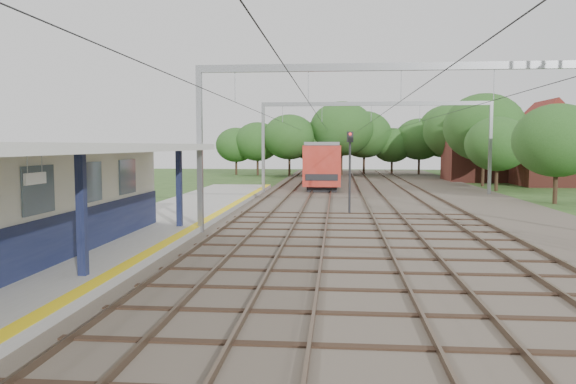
{
  "coord_description": "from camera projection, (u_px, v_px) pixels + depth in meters",
  "views": [
    {
      "loc": [
        0.69,
        -7.9,
        3.74
      ],
      "look_at": [
        -1.55,
        17.6,
        1.6
      ],
      "focal_mm": 35.0,
      "sensor_mm": 36.0,
      "label": 1
    }
  ],
  "objects": [
    {
      "name": "ballast_bed",
      "position": [
        387.0,
        200.0,
        37.64
      ],
      "size": [
        18.0,
        90.0,
        0.1
      ],
      "primitive_type": "cube",
      "color": "#473D33",
      "rests_on": "ground"
    },
    {
      "name": "platform",
      "position": [
        134.0,
        233.0,
        22.75
      ],
      "size": [
        5.0,
        52.0,
        0.35
      ],
      "primitive_type": "cube",
      "color": "gray",
      "rests_on": "ground"
    },
    {
      "name": "yellow_stripe",
      "position": [
        189.0,
        230.0,
        22.54
      ],
      "size": [
        0.45,
        52.0,
        0.01
      ],
      "primitive_type": "cube",
      "color": "yellow",
      "rests_on": "platform"
    },
    {
      "name": "canopy",
      "position": [
        10.0,
        149.0,
        14.54
      ],
      "size": [
        6.4,
        20.0,
        3.44
      ],
      "color": "#12193A",
      "rests_on": "platform"
    },
    {
      "name": "rail_tracks",
      "position": [
        349.0,
        198.0,
        37.84
      ],
      "size": [
        11.8,
        88.0,
        0.15
      ],
      "color": "brown",
      "rests_on": "ballast_bed"
    },
    {
      "name": "catenary_system",
      "position": [
        384.0,
        115.0,
        32.55
      ],
      "size": [
        17.22,
        88.0,
        7.0
      ],
      "color": "gray",
      "rests_on": "ground"
    },
    {
      "name": "tree_band",
      "position": [
        365.0,
        135.0,
        64.17
      ],
      "size": [
        31.72,
        30.88,
        8.82
      ],
      "color": "#382619",
      "rests_on": "ground"
    },
    {
      "name": "house_near",
      "position": [
        558.0,
        153.0,
        51.79
      ],
      "size": [
        7.0,
        6.12,
        7.89
      ],
      "color": "brown",
      "rests_on": "ground"
    },
    {
      "name": "house_far",
      "position": [
        485.0,
        150.0,
        58.16
      ],
      "size": [
        8.0,
        6.12,
        8.66
      ],
      "color": "brown",
      "rests_on": "ground"
    },
    {
      "name": "train",
      "position": [
        326.0,
        160.0,
        60.92
      ],
      "size": [
        2.96,
        36.89,
        3.89
      ],
      "color": "black",
      "rests_on": "ballast_bed"
    },
    {
      "name": "signal_post",
      "position": [
        350.0,
        162.0,
        29.69
      ],
      "size": [
        0.35,
        0.31,
        4.46
      ],
      "rotation": [
        0.0,
        0.0,
        0.31
      ],
      "color": "black",
      "rests_on": "ground"
    }
  ]
}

